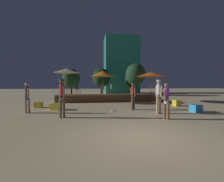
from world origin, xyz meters
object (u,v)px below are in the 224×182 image
at_px(patio_umbrella_1, 151,74).
at_px(person_2, 133,95).
at_px(background_tree_3, 136,75).
at_px(cube_seat_2, 56,107).
at_px(cube_seat_3, 177,103).
at_px(patio_umbrella_0, 103,74).
at_px(background_tree_1, 131,80).
at_px(person_0, 62,95).
at_px(bistro_chair_1, 77,88).
at_px(person_3, 166,100).
at_px(frisbee_disc, 113,110).
at_px(person_4, 159,94).
at_px(patio_umbrella_2, 67,71).
at_px(bistro_chair_0, 110,88).
at_px(cube_seat_1, 39,105).
at_px(background_tree_0, 71,78).
at_px(cube_seat_0, 196,108).
at_px(bistro_chair_2, 103,88).
at_px(person_1, 27,96).
at_px(background_tree_2, 101,78).

bearing_deg(patio_umbrella_1, person_2, -125.33).
bearing_deg(patio_umbrella_1, background_tree_3, 82.23).
relative_size(cube_seat_2, cube_seat_3, 1.36).
distance_m(patio_umbrella_0, background_tree_1, 13.49).
distance_m(cube_seat_3, person_0, 8.46).
relative_size(patio_umbrella_1, bistro_chair_1, 3.21).
height_order(person_3, frisbee_disc, person_3).
bearing_deg(frisbee_disc, person_2, 4.84).
relative_size(person_2, person_4, 0.91).
bearing_deg(patio_umbrella_2, person_0, -83.84).
bearing_deg(patio_umbrella_1, person_3, -107.59).
distance_m(person_4, bistro_chair_0, 7.01).
relative_size(person_0, bistro_chair_0, 2.10).
distance_m(cube_seat_1, person_4, 8.11).
height_order(patio_umbrella_1, cube_seat_1, patio_umbrella_1).
xyz_separation_m(background_tree_0, background_tree_1, (9.98, 2.93, -0.07)).
distance_m(patio_umbrella_1, bistro_chair_1, 7.03).
height_order(cube_seat_0, person_2, person_2).
height_order(person_4, frisbee_disc, person_4).
relative_size(cube_seat_0, bistro_chair_1, 0.63).
bearing_deg(person_0, patio_umbrella_2, 58.67).
bearing_deg(background_tree_1, bistro_chair_2, -119.81).
relative_size(patio_umbrella_2, background_tree_0, 0.78).
height_order(background_tree_0, background_tree_3, background_tree_3).
height_order(cube_seat_1, bistro_chair_0, bistro_chair_0).
bearing_deg(person_1, background_tree_2, 34.75).
distance_m(person_4, frisbee_disc, 2.93).
relative_size(patio_umbrella_1, frisbee_disc, 11.05).
relative_size(cube_seat_2, bistro_chair_2, 0.78).
height_order(background_tree_1, background_tree_2, background_tree_2).
height_order(cube_seat_2, background_tree_0, background_tree_0).
relative_size(patio_umbrella_2, frisbee_disc, 11.89).
bearing_deg(frisbee_disc, bistro_chair_2, 90.89).
xyz_separation_m(cube_seat_0, cube_seat_1, (-9.73, 3.20, -0.02)).
bearing_deg(background_tree_2, background_tree_3, -30.80).
bearing_deg(patio_umbrella_0, person_2, -70.48).
height_order(person_2, bistro_chair_2, person_2).
xyz_separation_m(cube_seat_2, background_tree_0, (-0.54, 12.77, 2.36)).
relative_size(person_0, bistro_chair_1, 2.10).
bearing_deg(bistro_chair_1, person_2, -117.31).
relative_size(patio_umbrella_1, background_tree_2, 0.66).
bearing_deg(person_3, cube_seat_3, 102.02).
xyz_separation_m(cube_seat_2, background_tree_3, (9.04, 11.97, 2.97)).
bearing_deg(cube_seat_1, patio_umbrella_1, 14.31).
xyz_separation_m(patio_umbrella_1, cube_seat_2, (-7.88, -3.50, -2.38)).
distance_m(cube_seat_2, background_tree_1, 18.47).
distance_m(patio_umbrella_1, cube_seat_0, 6.07).
xyz_separation_m(bistro_chair_1, background_tree_0, (-1.54, 8.61, 1.28)).
bearing_deg(background_tree_2, bistro_chair_1, -105.86).
height_order(patio_umbrella_0, bistro_chair_0, patio_umbrella_0).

